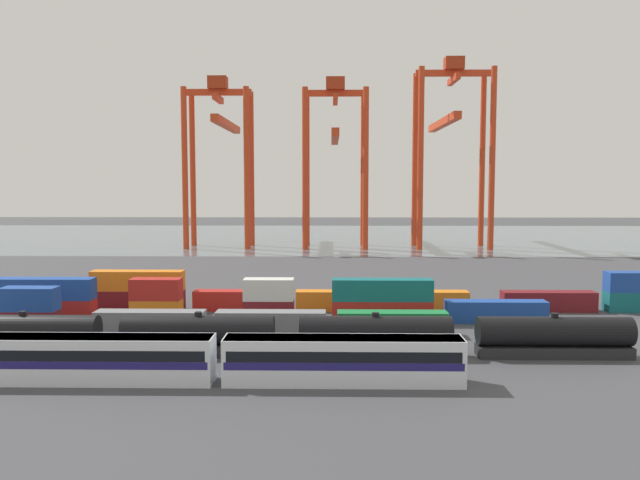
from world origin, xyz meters
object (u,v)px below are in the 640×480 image
Objects in this scene: shipping_container_13 at (496,311)px; gantry_crane_central at (335,147)px; shipping_container_0 at (31,322)px; passenger_train at (219,358)px; gantry_crane_east at (450,135)px; shipping_container_11 at (382,311)px; gantry_crane_west at (221,143)px; shipping_container_15 at (138,300)px; freight_tank_row at (287,335)px.

gantry_crane_central is at bearing 101.25° from shipping_container_13.
shipping_container_0 is 53.74m from shipping_container_13.
passenger_train is 0.83× the size of gantry_crane_east.
gantry_crane_west is (-35.53, 94.60, 26.08)m from shipping_container_11.
shipping_container_0 is 0.50× the size of shipping_container_13.
gantry_crane_west is at bearing 179.96° from gantry_crane_central.
gantry_crane_central reaches higher than shipping_container_15.
shipping_container_0 is 0.14× the size of gantry_crane_west.
gantry_crane_east is at bearing 72.04° from freight_tank_row.
passenger_train is at bearing -108.95° from gantry_crane_east.
passenger_train is 0.92× the size of gantry_crane_west.
gantry_crane_central is at bearing 93.10° from shipping_container_11.
gantry_crane_west is (-19.99, 118.78, 25.23)m from passenger_train.
gantry_crane_central is (5.34, 110.13, 24.45)m from freight_tank_row.
shipping_container_11 is 98.00m from gantry_crane_central.
shipping_container_13 is 1.00× the size of shipping_container_15.
shipping_container_13 is 109.78m from gantry_crane_west.
shipping_container_11 is 1.00× the size of shipping_container_15.
passenger_train reaches higher than shipping_container_0.
shipping_container_15 is at bearing -87.51° from gantry_crane_west.
gantry_crane_east is at bearing 57.42° from shipping_container_0.
gantry_crane_west reaches higher than gantry_crane_central.
shipping_container_15 is (-31.70, 6.82, 0.00)m from shipping_container_11.
passenger_train is 37.94m from shipping_container_13.
gantry_crane_west is 1.01× the size of gantry_crane_central.
gantry_crane_west reaches higher than shipping_container_0.
gantry_crane_central reaches higher than freight_tank_row.
gantry_crane_west is 0.90× the size of gantry_crane_east.
shipping_container_15 is 108.52m from gantry_crane_east.
passenger_train is at bearing -95.02° from gantry_crane_central.
gantry_crane_west reaches higher than passenger_train.
shipping_container_0 is 0.12× the size of gantry_crane_east.
gantry_crane_east is (64.91, 101.58, 28.20)m from shipping_container_0.
freight_tank_row is at bearing -147.22° from shipping_container_13.
passenger_train is at bearing -122.73° from shipping_container_11.
gantry_crane_central is 0.90× the size of gantry_crane_east.
shipping_container_13 is 99.54m from gantry_crane_east.
shipping_container_0 is (-24.07, 17.36, -0.84)m from passenger_train.
gantry_crane_east is (30.41, 0.18, 3.05)m from gantry_crane_central.
gantry_crane_central is (-5.11, 94.58, 25.14)m from shipping_container_11.
shipping_container_0 is at bearing -92.31° from gantry_crane_west.
gantry_crane_west is at bearing 87.69° from shipping_container_0.
shipping_container_15 is 0.28× the size of gantry_crane_central.
gantry_crane_west is at bearing 117.49° from shipping_container_13.
passenger_train is 0.93× the size of gantry_crane_central.
shipping_container_11 is at bearing -12.14° from shipping_container_15.
shipping_container_11 is (10.45, 15.55, -0.69)m from freight_tank_row.
shipping_container_0 and shipping_container_15 have the same top height.
gantry_crane_central is (10.42, 118.76, 24.30)m from passenger_train.
freight_tank_row reaches higher than shipping_container_15.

